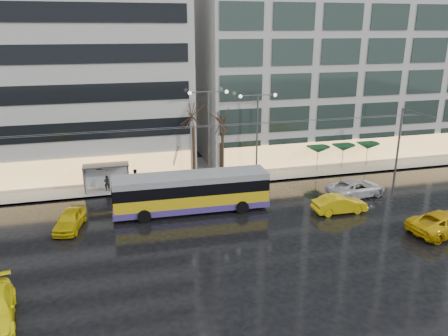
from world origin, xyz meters
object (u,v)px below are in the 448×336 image
object	(u,v)px
bus_shelter	(102,171)
trolleybus	(191,193)
street_lamp_near	(209,123)
taxi_a	(70,220)

from	to	relation	value
bus_shelter	trolleybus	bearing A→B (deg)	-43.64
trolleybus	bus_shelter	distance (m)	10.04
street_lamp_near	taxi_a	xyz separation A→B (m)	(-12.84, -7.92, -5.25)
bus_shelter	street_lamp_near	world-z (taller)	street_lamp_near
bus_shelter	taxi_a	size ratio (longest dim) A/B	0.96
trolleybus	bus_shelter	xyz separation A→B (m)	(-7.26, 6.92, 0.34)
bus_shelter	street_lamp_near	xyz separation A→B (m)	(10.38, 0.11, 4.03)
bus_shelter	taxi_a	world-z (taller)	bus_shelter
bus_shelter	street_lamp_near	size ratio (longest dim) A/B	0.47
bus_shelter	taxi_a	xyz separation A→B (m)	(-2.46, -7.81, -1.22)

